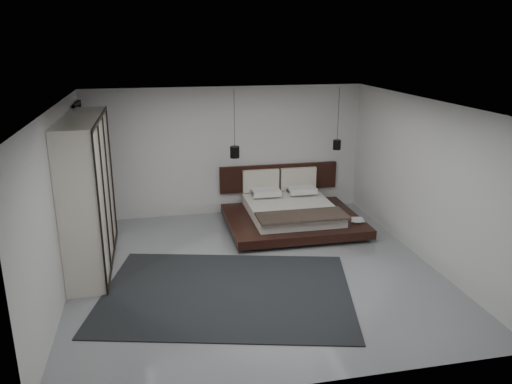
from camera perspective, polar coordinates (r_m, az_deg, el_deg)
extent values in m
plane|color=gray|center=(8.58, -0.09, -8.86)|extent=(6.00, 6.00, 0.00)
plane|color=white|center=(7.77, -0.10, 10.02)|extent=(6.00, 6.00, 0.00)
plane|color=silver|center=(10.93, -3.30, 4.64)|extent=(6.00, 0.00, 6.00)
plane|color=silver|center=(5.36, 6.51, -9.16)|extent=(6.00, 0.00, 6.00)
plane|color=silver|center=(8.04, -21.52, -1.19)|extent=(0.00, 6.00, 6.00)
plane|color=silver|center=(9.14, 18.67, 1.23)|extent=(0.00, 6.00, 6.00)
cube|color=black|center=(10.39, -19.12, 2.49)|extent=(0.05, 0.90, 2.60)
cube|color=black|center=(10.38, 4.22, -3.91)|extent=(2.11, 1.73, 0.08)
cube|color=black|center=(10.34, 4.24, -3.26)|extent=(2.69, 2.21, 0.17)
cube|color=silver|center=(10.39, 4.07, -2.04)|extent=(1.73, 1.92, 0.21)
cube|color=black|center=(9.67, 5.29, -2.74)|extent=(1.75, 0.67, 0.05)
cube|color=white|center=(10.92, 1.00, -0.11)|extent=(0.60, 0.38, 0.12)
cube|color=white|center=(11.12, 5.06, 0.14)|extent=(0.60, 0.38, 0.12)
cube|color=white|center=(10.78, 1.16, -0.01)|extent=(0.60, 0.38, 0.12)
cube|color=white|center=(10.98, 5.27, 0.24)|extent=(0.60, 0.38, 0.12)
cube|color=black|center=(11.27, 2.62, 1.69)|extent=(2.69, 0.08, 0.60)
cube|color=beige|center=(11.09, 0.57, 1.30)|extent=(0.82, 0.10, 0.50)
cube|color=beige|center=(11.30, 4.86, 1.54)|extent=(0.82, 0.10, 0.50)
imported|color=#99724C|center=(10.23, 10.96, -3.17)|extent=(0.26, 0.33, 0.03)
imported|color=#99724C|center=(10.19, 10.93, -3.10)|extent=(0.32, 0.35, 0.02)
cylinder|color=black|center=(10.13, -2.50, 8.41)|extent=(0.01, 0.01, 1.15)
cylinder|color=black|center=(10.26, -2.45, 4.58)|extent=(0.19, 0.19, 0.24)
cylinder|color=#FFE0B2|center=(10.28, -2.44, 4.01)|extent=(0.15, 0.15, 0.01)
cylinder|color=black|center=(10.70, 9.40, 8.79)|extent=(0.01, 0.01, 1.11)
cylinder|color=black|center=(10.81, 9.23, 5.35)|extent=(0.17, 0.17, 0.21)
cylinder|color=#FFE0B2|center=(10.83, 9.21, 4.90)|extent=(0.13, 0.13, 0.01)
cube|color=silver|center=(8.85, -18.67, -0.09)|extent=(0.59, 2.56, 2.56)
cube|color=black|center=(8.55, -17.41, 8.04)|extent=(0.03, 2.56, 0.06)
cube|color=black|center=(9.25, -16.03, -7.37)|extent=(0.03, 2.56, 0.06)
cube|color=black|center=(7.61, -17.39, -2.75)|extent=(0.03, 0.05, 2.56)
cube|color=black|center=(8.41, -16.90, -0.81)|extent=(0.03, 0.05, 2.56)
cube|color=black|center=(9.23, -16.50, 0.80)|extent=(0.03, 0.05, 2.56)
cube|color=black|center=(10.05, -16.16, 2.14)|extent=(0.03, 0.05, 2.56)
cube|color=black|center=(7.88, -3.33, -11.35)|extent=(4.35, 3.55, 0.02)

